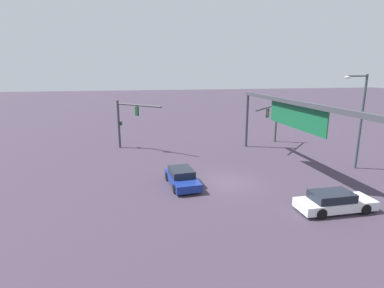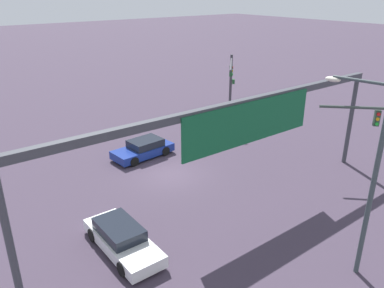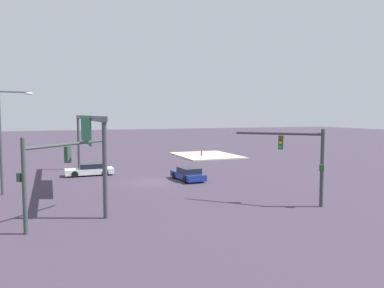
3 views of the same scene
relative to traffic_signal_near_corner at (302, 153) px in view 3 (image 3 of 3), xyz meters
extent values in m
plane|color=#3C3142|center=(11.87, 7.34, -3.54)|extent=(230.70, 230.70, 0.00)
cube|color=#B9BEA1|center=(29.87, -5.68, -3.46)|extent=(10.62, 8.28, 0.15)
cylinder|color=#39373F|center=(-0.89, -0.95, -0.94)|extent=(0.25, 0.25, 5.20)
cylinder|color=#39373F|center=(1.15, 1.18, 1.31)|extent=(4.21, 4.39, 0.19)
cube|color=#1F5129|center=(1.00, 1.02, 0.69)|extent=(0.41, 0.41, 0.95)
cylinder|color=red|center=(0.88, 1.13, 0.99)|extent=(0.18, 0.19, 0.20)
cylinder|color=orange|center=(0.88, 1.13, 0.69)|extent=(0.18, 0.19, 0.20)
cylinder|color=green|center=(0.88, 1.13, 0.39)|extent=(0.18, 0.19, 0.20)
cube|color=#1F5129|center=(-1.08, -0.77, -0.87)|extent=(0.38, 0.38, 0.44)
cylinder|color=#35403C|center=(-0.11, 17.22, -1.03)|extent=(0.23, 0.23, 5.01)
cylinder|color=#35403C|center=(2.24, 14.92, 0.88)|extent=(4.82, 4.74, 0.17)
cube|color=#2B4433|center=(2.18, 14.97, 0.27)|extent=(0.41, 0.41, 0.95)
cylinder|color=red|center=(2.29, 15.09, 0.57)|extent=(0.18, 0.18, 0.20)
cylinder|color=orange|center=(2.29, 15.09, 0.27)|extent=(0.18, 0.18, 0.20)
cylinder|color=green|center=(2.29, 15.09, -0.03)|extent=(0.18, 0.18, 0.20)
cube|color=#2B4433|center=(0.07, 17.41, -0.59)|extent=(0.38, 0.38, 0.44)
cylinder|color=#384448|center=(10.76, 19.43, 0.48)|extent=(0.20, 0.20, 8.03)
cylinder|color=#384448|center=(10.94, 18.39, 4.34)|extent=(0.48, 2.09, 0.12)
ellipsoid|color=silver|center=(11.12, 17.36, 4.24)|extent=(0.40, 0.64, 0.20)
cylinder|color=#3B3D45|center=(1.42, 12.94, -0.68)|extent=(0.28, 0.28, 5.71)
cylinder|color=#3B3D45|center=(22.31, 12.94, -0.68)|extent=(0.28, 0.28, 5.71)
cube|color=#3B3D45|center=(11.87, 12.94, 2.35)|extent=(21.28, 0.35, 0.35)
cube|color=#135A34|center=(10.97, 13.15, 1.35)|extent=(8.30, 0.08, 2.10)
cube|color=navy|center=(11.78, 3.89, -3.10)|extent=(4.37, 2.17, 0.55)
cube|color=black|center=(11.53, 3.87, -2.58)|extent=(2.33, 1.79, 0.50)
cylinder|color=black|center=(13.02, 4.85, -3.22)|extent=(0.66, 0.27, 0.64)
cylinder|color=black|center=(13.16, 3.15, -3.22)|extent=(0.66, 0.27, 0.64)
cylinder|color=black|center=(10.40, 4.64, -3.22)|extent=(0.66, 0.27, 0.64)
cylinder|color=black|center=(10.54, 2.93, -3.22)|extent=(0.66, 0.27, 0.64)
cube|color=silver|center=(17.78, 12.28, -3.10)|extent=(1.72, 4.71, 0.55)
cube|color=black|center=(17.78, 12.00, -2.58)|extent=(1.52, 2.45, 0.50)
cylinder|color=black|center=(16.98, 13.74, -3.22)|extent=(0.22, 0.64, 0.64)
cylinder|color=black|center=(18.58, 13.74, -3.22)|extent=(0.22, 0.64, 0.64)
cylinder|color=black|center=(16.98, 10.82, -3.22)|extent=(0.22, 0.64, 0.64)
cylinder|color=black|center=(18.58, 10.82, -3.22)|extent=(0.22, 0.64, 0.64)
cylinder|color=red|center=(28.98, -4.56, -3.11)|extent=(0.22, 0.22, 0.55)
sphere|color=red|center=(28.98, -4.56, -2.77)|extent=(0.18, 0.18, 0.18)
cylinder|color=red|center=(29.14, -4.56, -3.09)|extent=(0.12, 0.10, 0.10)
camera|label=1|loc=(32.75, 0.36, 4.75)|focal=28.42mm
camera|label=2|loc=(23.96, 25.43, 7.43)|focal=35.91mm
camera|label=3|loc=(-20.88, 15.95, 2.68)|focal=35.07mm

